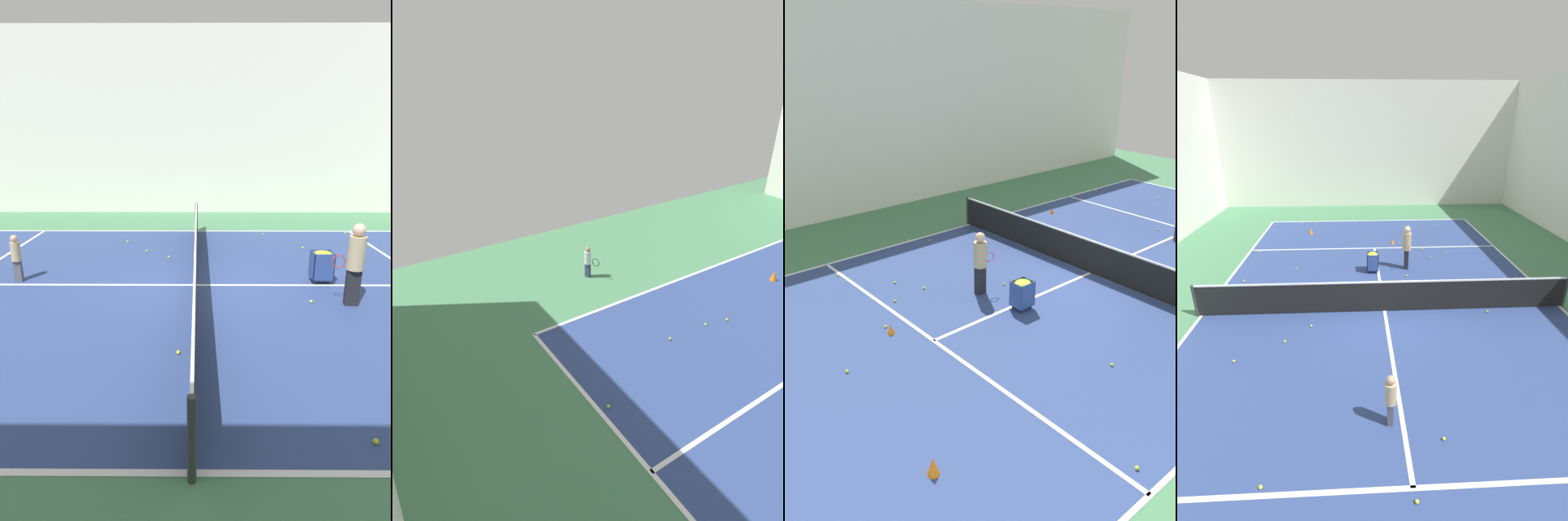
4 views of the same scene
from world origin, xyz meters
The scene contains 20 objects.
ground_plane centered at (0.00, 0.00, 0.00)m, with size 33.16×33.16×0.00m, color #477F56.
court_playing_area centered at (0.00, 0.00, 0.00)m, with size 11.63×21.24×0.00m.
line_sideline_left centered at (-5.81, 0.00, 0.01)m, with size 0.10×21.24×0.00m, color white.
line_sideline_right centered at (5.81, 0.00, 0.01)m, with size 0.10×21.24×0.00m, color white.
line_centre_service centered at (0.00, 0.00, 0.01)m, with size 0.10×11.68×0.00m, color white.
hall_enclosure_left centered at (-9.85, 0.00, 4.00)m, with size 0.15×29.46×8.00m.
tennis_net centered at (0.00, 0.00, 0.55)m, with size 11.93×0.10×1.06m.
coach_at_net centered at (1.17, 3.39, 1.04)m, with size 0.40×0.71×1.81m.
child_midcourt centered at (-0.26, -4.46, 0.69)m, with size 0.25×0.25×1.20m.
ball_cart centered at (-0.23, 3.14, 0.56)m, with size 0.45×0.51×0.82m.
tennis_ball_8 centered at (5.36, 2.21, 0.04)m, with size 0.07×0.07×0.07m, color yellow.
tennis_ball_9 centered at (-3.34, 3.46, 0.04)m, with size 0.07×0.07×0.07m, color yellow.
tennis_ball_14 centered at (3.29, -0.27, 0.04)m, with size 0.07×0.07×0.07m, color yellow.
tennis_ball_17 centered at (-4.07, -2.35, 0.04)m, with size 0.07×0.07×0.07m, color yellow.
tennis_ball_20 centered at (1.09, 2.57, 0.04)m, with size 0.07×0.07×0.07m, color yellow.
tennis_ball_21 centered at (-5.18, 2.43, 0.04)m, with size 0.07×0.07×0.07m, color yellow.
tennis_ball_22 centered at (-5.38, 5.56, 0.04)m, with size 0.07×0.07×0.07m, color yellow.
tennis_ball_23 centered at (-2.58, -5.71, 0.04)m, with size 0.07×0.07×0.07m, color yellow.
tennis_ball_25 centered at (-2.92, -1.56, 0.04)m, with size 0.07×0.07×0.07m, color yellow.
tennis_ball_30 centered at (-2.27, -0.81, 0.04)m, with size 0.07×0.07×0.07m, color yellow.
Camera 1 is at (9.38, 0.06, 3.57)m, focal length 28.00 mm.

